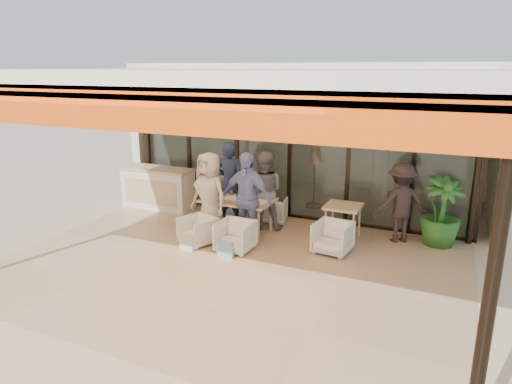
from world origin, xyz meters
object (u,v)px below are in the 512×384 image
(chair_near_right, at_px, (235,235))
(diner_navy, at_px, (230,183))
(chair_far_right, at_px, (273,209))
(diner_grey, at_px, (264,191))
(chair_far_left, at_px, (240,202))
(dining_table, at_px, (237,202))
(diner_periwinkle, at_px, (246,198))
(potted_palm, at_px, (441,212))
(standing_woman, at_px, (401,203))
(side_table, at_px, (343,210))
(diner_cream, at_px, (209,195))
(chair_near_left, at_px, (198,229))
(side_chair, at_px, (333,236))
(host_counter, at_px, (158,188))

(chair_near_right, distance_m, diner_navy, 1.74)
(chair_far_right, bearing_deg, diner_grey, 78.90)
(chair_far_left, bearing_deg, dining_table, 110.16)
(diner_periwinkle, bearing_deg, potted_palm, 28.12)
(chair_far_left, distance_m, standing_woman, 3.65)
(dining_table, xyz_separation_m, chair_near_right, (0.43, -0.96, -0.35))
(diner_periwinkle, distance_m, standing_woman, 3.07)
(diner_periwinkle, height_order, standing_woman, diner_periwinkle)
(chair_near_right, height_order, side_table, side_table)
(side_table, bearing_deg, diner_cream, -160.04)
(chair_near_right, height_order, standing_woman, standing_woman)
(diner_navy, bearing_deg, chair_near_left, 84.34)
(chair_far_left, distance_m, chair_near_right, 2.08)
(standing_woman, bearing_deg, dining_table, -17.66)
(side_table, xyz_separation_m, side_chair, (0.00, -0.75, -0.30))
(host_counter, distance_m, diner_periwinkle, 3.24)
(chair_far_right, xyz_separation_m, diner_periwinkle, (0.00, -1.40, 0.62))
(chair_far_right, xyz_separation_m, diner_navy, (-0.84, -0.50, 0.63))
(chair_far_right, relative_size, diner_periwinkle, 0.33)
(chair_near_left, distance_m, side_chair, 2.65)
(dining_table, distance_m, diner_cream, 0.65)
(diner_cream, bearing_deg, side_table, 34.66)
(diner_navy, bearing_deg, side_table, 175.03)
(chair_far_left, distance_m, side_chair, 2.84)
(host_counter, relative_size, chair_near_left, 2.92)
(chair_near_right, bearing_deg, chair_near_left, -178.75)
(dining_table, relative_size, diner_cream, 0.84)
(chair_far_left, relative_size, diner_grey, 0.42)
(chair_near_left, relative_size, diner_navy, 0.34)
(chair_near_right, height_order, potted_palm, potted_palm)
(chair_far_right, height_order, potted_palm, potted_palm)
(diner_grey, bearing_deg, standing_woman, 170.80)
(chair_far_right, distance_m, standing_woman, 2.83)
(chair_far_right, distance_m, chair_near_right, 1.90)
(dining_table, relative_size, diner_grey, 0.87)
(chair_far_right, xyz_separation_m, diner_cream, (-0.84, -1.40, 0.59))
(diner_navy, distance_m, diner_periwinkle, 1.23)
(diner_grey, height_order, standing_woman, diner_grey)
(host_counter, xyz_separation_m, chair_near_left, (2.16, -1.67, -0.21))
(diner_cream, xyz_separation_m, side_table, (2.56, 0.93, -0.26))
(chair_far_left, distance_m, chair_far_right, 0.84)
(chair_near_left, height_order, side_table, side_table)
(side_table, relative_size, standing_woman, 0.46)
(side_table, bearing_deg, chair_far_right, 164.77)
(diner_cream, bearing_deg, chair_far_right, 73.74)
(chair_far_right, relative_size, side_table, 0.82)
(host_counter, xyz_separation_m, chair_near_right, (3.00, -1.67, -0.20))
(diner_navy, xyz_separation_m, potted_palm, (4.38, 0.52, -0.24))
(diner_navy, relative_size, diner_grey, 1.10)
(standing_woman, bearing_deg, diner_grey, -24.18)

